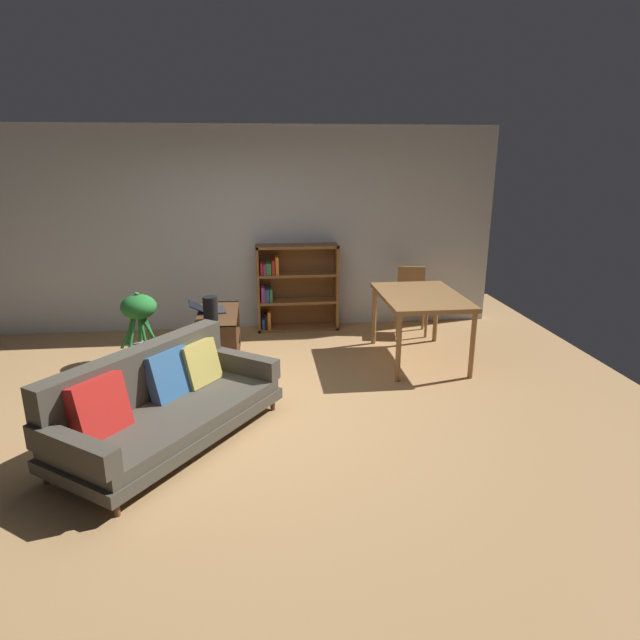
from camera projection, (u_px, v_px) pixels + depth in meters
ground_plane at (248, 410)px, 5.11m from camera, size 8.16×8.16×0.00m
back_wall_panel at (247, 230)px, 7.29m from camera, size 6.80×0.10×2.70m
fabric_couch at (161, 402)px, 4.51m from camera, size 1.88×2.11×0.77m
media_console at (219, 338)px, 6.27m from camera, size 0.45×1.06×0.58m
open_laptop at (209, 309)px, 6.26m from camera, size 0.45×0.37×0.11m
desk_speaker at (210, 309)px, 5.88m from camera, size 0.16×0.16×0.26m
potted_floor_plant at (140, 322)px, 6.23m from camera, size 0.43×0.43×0.82m
dining_table at (421, 301)px, 6.20m from camera, size 0.91×1.33×0.79m
dining_chair_near at (411, 295)px, 7.28m from camera, size 0.47×0.45×0.88m
bookshelf at (293, 287)px, 7.41m from camera, size 1.10×0.32×1.17m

